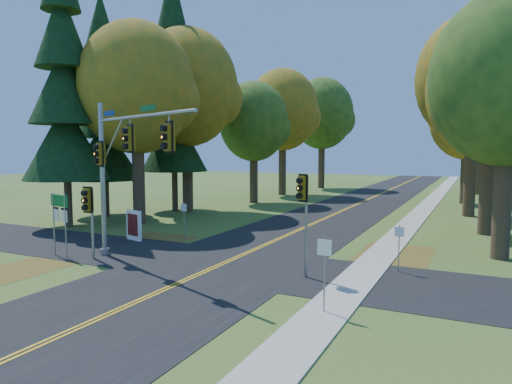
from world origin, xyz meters
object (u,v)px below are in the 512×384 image
at_px(east_signal_pole, 303,200).
at_px(info_kiosk, 134,226).
at_px(traffic_mast, 120,159).
at_px(route_sign_cluster, 60,212).

relative_size(east_signal_pole, info_kiosk, 2.45).
bearing_deg(east_signal_pole, traffic_mast, -149.23).
xyz_separation_m(traffic_mast, route_sign_cluster, (-3.54, -0.44, -2.63)).
bearing_deg(traffic_mast, info_kiosk, 146.80).
height_order(route_sign_cluster, info_kiosk, route_sign_cluster).
height_order(traffic_mast, info_kiosk, traffic_mast).
distance_m(route_sign_cluster, info_kiosk, 4.93).
height_order(east_signal_pole, route_sign_cluster, east_signal_pole).
relative_size(traffic_mast, route_sign_cluster, 2.47).
distance_m(traffic_mast, info_kiosk, 6.58).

